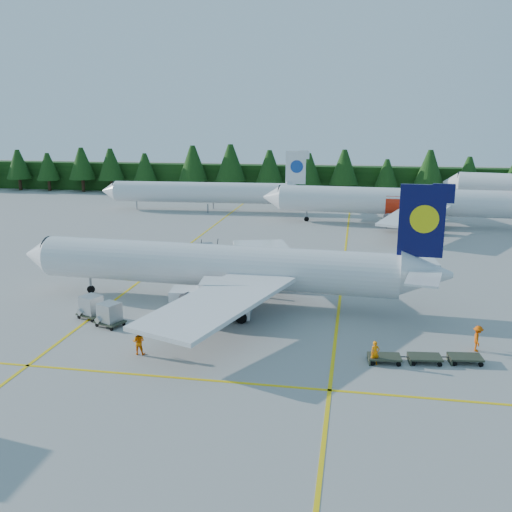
% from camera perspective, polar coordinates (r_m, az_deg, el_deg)
% --- Properties ---
extents(ground, '(320.00, 320.00, 0.00)m').
position_cam_1_polar(ground, '(41.79, -0.54, -8.92)').
color(ground, '#9B9A95').
rests_on(ground, ground).
extents(taxi_stripe_a, '(0.25, 120.00, 0.01)m').
position_cam_1_polar(taxi_stripe_a, '(63.69, -9.64, -1.05)').
color(taxi_stripe_a, yellow).
rests_on(taxi_stripe_a, ground).
extents(taxi_stripe_b, '(0.25, 120.00, 0.01)m').
position_cam_1_polar(taxi_stripe_b, '(60.09, 8.65, -1.91)').
color(taxi_stripe_b, yellow).
rests_on(taxi_stripe_b, ground).
extents(taxi_stripe_cross, '(80.00, 0.25, 0.01)m').
position_cam_1_polar(taxi_stripe_cross, '(36.44, -2.32, -12.51)').
color(taxi_stripe_cross, yellow).
rests_on(taxi_stripe_cross, ground).
extents(treeline_hedge, '(220.00, 4.00, 6.00)m').
position_cam_1_polar(treeline_hedge, '(120.79, 6.72, 7.51)').
color(treeline_hedge, black).
rests_on(treeline_hedge, ground).
extents(airliner_navy, '(37.71, 30.98, 10.96)m').
position_cam_1_polar(airliner_navy, '(50.45, -4.92, -0.99)').
color(airliner_navy, silver).
rests_on(airliner_navy, ground).
extents(airliner_red, '(40.50, 33.28, 11.77)m').
position_cam_1_polar(airliner_red, '(88.86, 13.06, 5.33)').
color(airliner_red, silver).
rests_on(airliner_red, ground).
extents(airliner_far_left, '(35.93, 5.23, 10.44)m').
position_cam_1_polar(airliner_far_left, '(100.16, -6.17, 6.39)').
color(airliner_far_left, silver).
rests_on(airliner_far_left, ground).
extents(airstairs, '(4.60, 5.81, 3.42)m').
position_cam_1_polar(airstairs, '(56.57, -4.53, -2.02)').
color(airstairs, silver).
rests_on(airstairs, ground).
extents(service_truck, '(6.76, 2.97, 3.17)m').
position_cam_1_polar(service_truck, '(46.93, -4.45, -4.33)').
color(service_truck, silver).
rests_on(service_truck, ground).
extents(dolly_train, '(7.67, 2.48, 0.13)m').
position_cam_1_polar(dolly_train, '(40.56, 16.54, -9.64)').
color(dolly_train, '#303526').
rests_on(dolly_train, ground).
extents(uld_pair, '(4.79, 3.74, 1.60)m').
position_cam_1_polar(uld_pair, '(47.54, -15.31, -5.18)').
color(uld_pair, '#303526').
rests_on(uld_pair, ground).
extents(crew_a, '(0.69, 0.55, 1.64)m').
position_cam_1_polar(crew_a, '(39.27, 11.82, -9.48)').
color(crew_a, orange).
rests_on(crew_a, ground).
extents(crew_b, '(0.94, 0.76, 1.84)m').
position_cam_1_polar(crew_b, '(40.83, -11.66, -8.39)').
color(crew_b, orange).
rests_on(crew_b, ground).
extents(crew_c, '(0.62, 0.84, 1.88)m').
position_cam_1_polar(crew_c, '(43.39, 21.29, -7.70)').
color(crew_c, '#D64B04').
rests_on(crew_c, ground).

